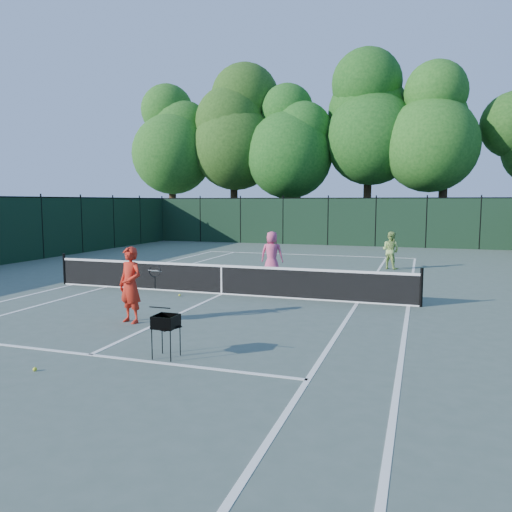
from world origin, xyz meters
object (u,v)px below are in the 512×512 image
(coach, at_px, (131,285))
(loose_ball_midcourt, at_px, (180,295))
(player_pink, at_px, (272,254))
(player_green, at_px, (391,250))
(ball_hopper, at_px, (166,322))
(loose_ball_near_cart, at_px, (35,369))

(coach, height_order, loose_ball_midcourt, coach)
(player_pink, height_order, player_green, player_pink)
(ball_hopper, xyz_separation_m, loose_ball_midcourt, (-2.48, 5.37, -0.63))
(loose_ball_near_cart, distance_m, loose_ball_midcourt, 6.77)
(coach, xyz_separation_m, player_green, (5.20, 11.53, -0.11))
(ball_hopper, bearing_deg, player_green, 97.43)
(player_pink, bearing_deg, ball_hopper, 89.98)
(player_green, bearing_deg, coach, 93.63)
(player_pink, distance_m, player_green, 5.50)
(coach, bearing_deg, loose_ball_midcourt, 113.38)
(player_pink, height_order, loose_ball_near_cart, player_pink)
(player_green, height_order, loose_ball_midcourt, player_green)
(coach, xyz_separation_m, player_pink, (1.09, 7.87, -0.04))
(coach, relative_size, loose_ball_midcourt, 26.23)
(player_green, relative_size, loose_ball_near_cart, 23.19)
(loose_ball_near_cart, bearing_deg, player_green, 71.99)
(player_green, relative_size, loose_ball_midcourt, 23.19)
(coach, height_order, player_pink, coach)
(ball_hopper, height_order, loose_ball_midcourt, ball_hopper)
(player_pink, relative_size, ball_hopper, 2.18)
(player_green, xyz_separation_m, loose_ball_midcourt, (-5.62, -8.25, -0.75))
(coach, height_order, player_green, coach)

